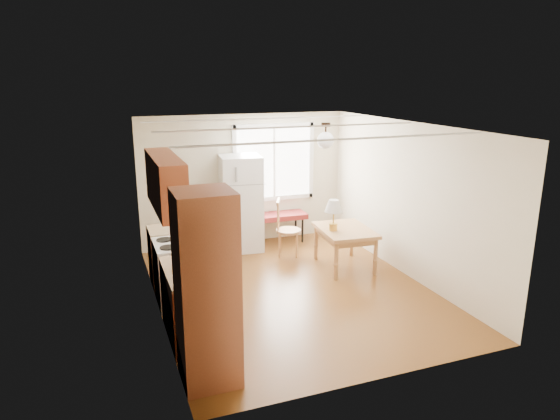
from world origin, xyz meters
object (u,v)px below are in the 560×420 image
refrigerator (241,203)px  chair (283,224)px  dining_table (345,234)px  bench (274,217)px

refrigerator → chair: 0.92m
dining_table → chair: chair is taller
refrigerator → dining_table: size_ratio=1.52×
bench → dining_table: bearing=-65.3°
bench → chair: chair is taller
dining_table → refrigerator: bearing=136.8°
refrigerator → dining_table: (1.38, -1.54, -0.30)m
refrigerator → dining_table: 2.09m
dining_table → chair: size_ratio=1.14×
bench → dining_table: dining_table is taller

